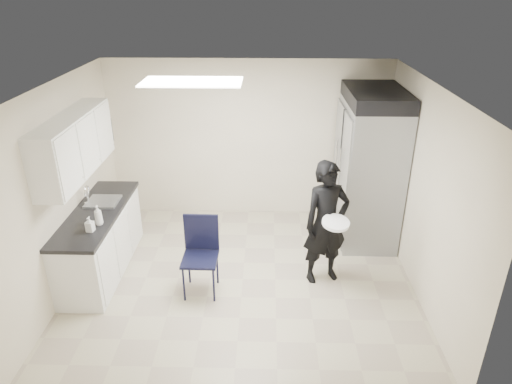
{
  "coord_description": "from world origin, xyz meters",
  "views": [
    {
      "loc": [
        0.31,
        -5.08,
        3.7
      ],
      "look_at": [
        0.17,
        0.2,
        1.21
      ],
      "focal_mm": 32.0,
      "sensor_mm": 36.0,
      "label": 1
    }
  ],
  "objects_px": {
    "lower_counter": "(101,242)",
    "man_tuxedo": "(326,223)",
    "commercial_fridge": "(368,173)",
    "folding_chair": "(200,259)"
  },
  "relations": [
    {
      "from": "lower_counter",
      "to": "man_tuxedo",
      "type": "xyz_separation_m",
      "value": [
        3.03,
        -0.13,
        0.41
      ]
    },
    {
      "from": "lower_counter",
      "to": "commercial_fridge",
      "type": "height_order",
      "value": "commercial_fridge"
    },
    {
      "from": "man_tuxedo",
      "to": "lower_counter",
      "type": "bearing_deg",
      "value": 158.39
    },
    {
      "from": "folding_chair",
      "to": "man_tuxedo",
      "type": "height_order",
      "value": "man_tuxedo"
    },
    {
      "from": "folding_chair",
      "to": "man_tuxedo",
      "type": "xyz_separation_m",
      "value": [
        1.6,
        0.35,
        0.34
      ]
    },
    {
      "from": "commercial_fridge",
      "to": "man_tuxedo",
      "type": "xyz_separation_m",
      "value": [
        -0.75,
        -1.21,
        -0.21
      ]
    },
    {
      "from": "folding_chair",
      "to": "man_tuxedo",
      "type": "relative_size",
      "value": 0.59
    },
    {
      "from": "folding_chair",
      "to": "man_tuxedo",
      "type": "distance_m",
      "value": 1.67
    },
    {
      "from": "lower_counter",
      "to": "folding_chair",
      "type": "distance_m",
      "value": 1.51
    },
    {
      "from": "lower_counter",
      "to": "man_tuxedo",
      "type": "bearing_deg",
      "value": -2.51
    }
  ]
}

